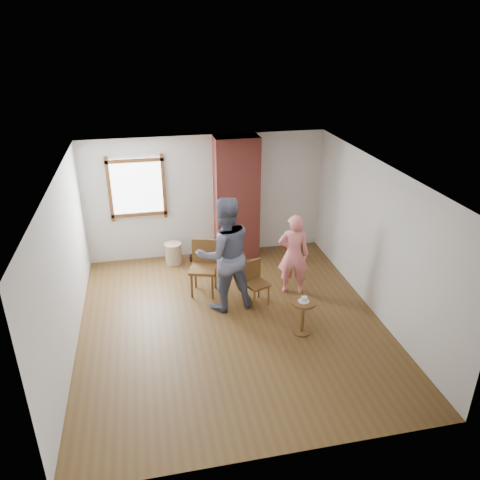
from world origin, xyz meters
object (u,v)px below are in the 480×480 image
(stoneware_crock, at_px, (173,253))
(dining_chair_right, at_px, (255,280))
(dining_chair_left, at_px, (204,264))
(man, at_px, (225,254))
(side_table, at_px, (303,312))
(person_pink, at_px, (293,255))

(stoneware_crock, relative_size, dining_chair_right, 0.56)
(dining_chair_right, bearing_deg, stoneware_crock, 104.36)
(dining_chair_left, height_order, man, man)
(dining_chair_right, relative_size, side_table, 1.34)
(stoneware_crock, bearing_deg, dining_chair_left, -68.97)
(dining_chair_left, bearing_deg, side_table, -33.19)
(stoneware_crock, relative_size, side_table, 0.75)
(dining_chair_left, xyz_separation_m, dining_chair_right, (0.83, -0.58, -0.12))
(side_table, bearing_deg, stoneware_crock, 122.44)
(dining_chair_left, distance_m, person_pink, 1.66)
(stoneware_crock, xyz_separation_m, person_pink, (2.08, -1.63, 0.55))
(side_table, relative_size, man, 0.29)
(dining_chair_left, height_order, side_table, dining_chair_left)
(dining_chair_left, distance_m, side_table, 2.15)
(man, bearing_deg, dining_chair_right, 174.10)
(dining_chair_left, relative_size, dining_chair_right, 1.26)
(side_table, distance_m, person_pink, 1.35)
(side_table, bearing_deg, man, 135.65)
(dining_chair_right, height_order, person_pink, person_pink)
(dining_chair_left, height_order, dining_chair_right, dining_chair_left)
(dining_chair_right, distance_m, person_pink, 0.87)
(person_pink, bearing_deg, man, 25.34)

